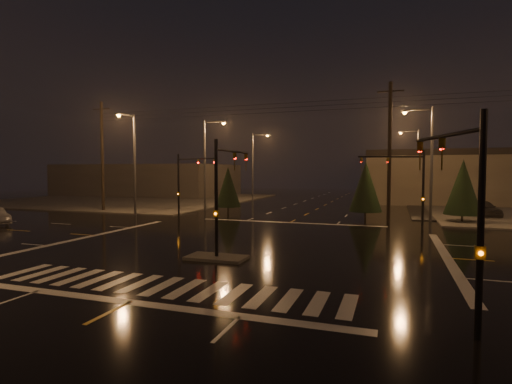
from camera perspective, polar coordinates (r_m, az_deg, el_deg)
ground at (r=24.04m, az=-1.64°, el=-7.59°), size 140.00×140.00×0.00m
sidewalk_nw at (r=64.83m, az=-17.32°, el=-0.99°), size 36.00×36.00×0.12m
median_island at (r=20.40m, az=-5.65°, el=-9.30°), size 3.00×1.60×0.15m
crosswalk at (r=16.15m, az=-13.25°, el=-12.94°), size 15.00×2.60×0.01m
stop_bar_near at (r=14.57m, az=-17.60°, el=-14.77°), size 16.00×0.50×0.01m
stop_bar_far at (r=34.43m, az=4.84°, el=-4.37°), size 16.00×0.50×0.01m
commercial_block at (r=77.40m, az=-15.07°, el=1.70°), size 30.00×18.00×5.60m
signal_mast_median at (r=20.79m, az=-4.63°, el=1.16°), size 0.25×4.59×6.00m
signal_mast_ne at (r=32.27m, az=21.07°, el=1.69°), size 4.84×1.86×6.00m
signal_mast_nw at (r=36.85m, az=-9.96°, el=1.98°), size 4.84×1.86×6.00m
signal_mast_se at (r=12.53m, az=27.68°, el=-0.58°), size 1.55×3.87×6.00m
streetlight_1 at (r=44.63m, az=-6.98°, el=4.76°), size 2.77×0.32×10.00m
streetlight_2 at (r=59.42m, az=-0.19°, el=4.34°), size 2.77×0.32×10.00m
streetlight_3 at (r=38.24m, az=23.34°, el=4.83°), size 2.77×0.32×10.00m
streetlight_4 at (r=58.20m, az=21.85°, el=4.15°), size 2.77×0.32×10.00m
streetlight_5 at (r=41.26m, az=-17.22°, el=4.79°), size 0.32×2.77×10.00m
utility_pole_0 at (r=47.19m, az=-21.11°, el=4.88°), size 2.20×0.32×12.00m
utility_pole_1 at (r=36.15m, az=18.53°, el=5.56°), size 2.20×0.32×12.00m
conifer_0 at (r=38.34m, az=27.46°, el=0.63°), size 3.02×3.02×5.42m
conifer_3 at (r=41.57m, az=-4.01°, el=0.71°), size 2.64×2.64×4.83m
conifer_4 at (r=37.93m, az=15.39°, el=0.76°), size 2.96×2.96×5.32m
car_parked at (r=44.35m, az=29.59°, el=-2.04°), size 3.12×5.18×1.65m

